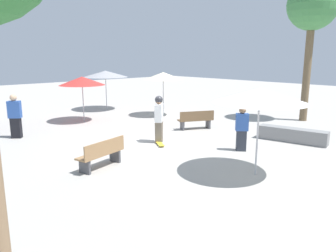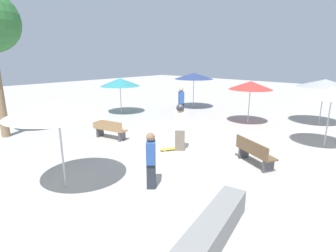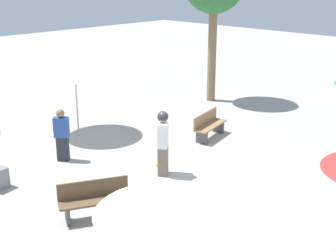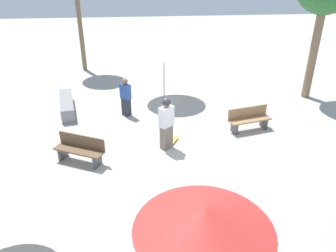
# 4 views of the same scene
# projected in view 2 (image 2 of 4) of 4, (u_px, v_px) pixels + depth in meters

# --- Properties ---
(ground_plane) EXTENTS (60.00, 60.00, 0.00)m
(ground_plane) POSITION_uv_depth(u_px,v_px,m) (183.00, 148.00, 10.31)
(ground_plane) COLOR #ADA8A0
(skater_main) EXTENTS (0.54, 0.51, 1.79)m
(skater_main) POSITION_uv_depth(u_px,v_px,m) (180.00, 126.00, 9.85)
(skater_main) COLOR #726656
(skater_main) RESTS_ON ground_plane
(skateboard) EXTENTS (0.57, 0.80, 0.07)m
(skateboard) POSITION_uv_depth(u_px,v_px,m) (170.00, 149.00, 10.03)
(skateboard) COLOR gold
(skateboard) RESTS_ON ground_plane
(concrete_ledge) EXTENTS (1.00, 2.59, 0.53)m
(concrete_ledge) POSITION_uv_depth(u_px,v_px,m) (214.00, 227.00, 5.09)
(concrete_ledge) COLOR gray
(concrete_ledge) RESTS_ON ground_plane
(bench_near) EXTENTS (1.63, 1.12, 0.85)m
(bench_near) POSITION_uv_depth(u_px,v_px,m) (254.00, 153.00, 8.60)
(bench_near) COLOR #47474C
(bench_near) RESTS_ON ground_plane
(bench_far) EXTENTS (1.66, 0.80, 0.85)m
(bench_far) POSITION_uv_depth(u_px,v_px,m) (109.00, 129.00, 11.35)
(bench_far) COLOR #47474C
(bench_far) RESTS_ON ground_plane
(shade_umbrella_teal) EXTENTS (2.44, 2.44, 2.20)m
(shade_umbrella_teal) POSITION_uv_depth(u_px,v_px,m) (120.00, 82.00, 16.13)
(shade_umbrella_teal) COLOR #B7B7BC
(shade_umbrella_teal) RESTS_ON ground_plane
(shade_umbrella_red) EXTENTS (2.25, 2.25, 2.25)m
(shade_umbrella_red) POSITION_uv_depth(u_px,v_px,m) (251.00, 85.00, 13.61)
(shade_umbrella_red) COLOR #B7B7BC
(shade_umbrella_red) RESTS_ON ground_plane
(shade_umbrella_grey) EXTENTS (2.68, 2.68, 2.37)m
(shade_umbrella_grey) POSITION_uv_depth(u_px,v_px,m) (325.00, 83.00, 13.36)
(shade_umbrella_grey) COLOR #B7B7BC
(shade_umbrella_grey) RESTS_ON ground_plane
(shade_umbrella_white) EXTENTS (2.55, 2.55, 2.42)m
(shade_umbrella_white) POSITION_uv_depth(u_px,v_px,m) (57.00, 108.00, 6.62)
(shade_umbrella_white) COLOR #B7B7BC
(shade_umbrella_white) RESTS_ON ground_plane
(shade_umbrella_cream) EXTENTS (2.17, 2.17, 2.38)m
(shade_umbrella_cream) POSITION_uv_depth(u_px,v_px,m) (333.00, 92.00, 9.83)
(shade_umbrella_cream) COLOR #B7B7BC
(shade_umbrella_cream) RESTS_ON ground_plane
(shade_umbrella_navy) EXTENTS (2.64, 2.64, 2.41)m
(shade_umbrella_navy) POSITION_uv_depth(u_px,v_px,m) (194.00, 76.00, 17.75)
(shade_umbrella_navy) COLOR #B7B7BC
(shade_umbrella_navy) RESTS_ON ground_plane
(bystander_watching) EXTENTS (0.54, 0.51, 1.77)m
(bystander_watching) POSITION_uv_depth(u_px,v_px,m) (181.00, 102.00, 15.48)
(bystander_watching) COLOR black
(bystander_watching) RESTS_ON ground_plane
(bystander_far) EXTENTS (0.46, 0.47, 1.55)m
(bystander_far) POSITION_uv_depth(u_px,v_px,m) (151.00, 161.00, 7.04)
(bystander_far) COLOR #282D38
(bystander_far) RESTS_ON ground_plane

